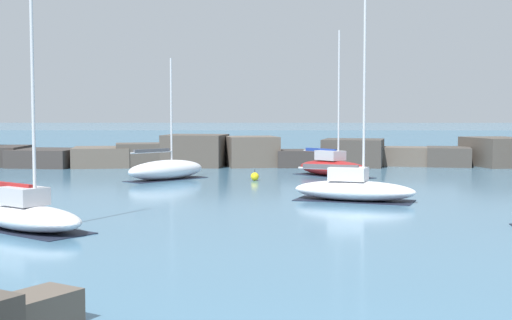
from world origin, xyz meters
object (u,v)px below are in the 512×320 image
sailboat_moored_0 (354,188)px  sailboat_moored_2 (333,167)px  sailboat_moored_1 (28,214)px  mooring_buoy_orange_near (255,176)px  sailboat_moored_5 (166,169)px

sailboat_moored_0 → sailboat_moored_2: 13.38m
sailboat_moored_1 → mooring_buoy_orange_near: size_ratio=13.50×
mooring_buoy_orange_near → sailboat_moored_0: bearing=-64.3°
sailboat_moored_0 → sailboat_moored_5: sailboat_moored_0 is taller
sailboat_moored_1 → sailboat_moored_5: sailboat_moored_1 is taller
sailboat_moored_2 → sailboat_moored_5: bearing=-166.1°
sailboat_moored_5 → sailboat_moored_1: bearing=-96.8°
mooring_buoy_orange_near → sailboat_moored_2: bearing=31.8°
sailboat_moored_0 → sailboat_moored_5: 15.00m
sailboat_moored_0 → sailboat_moored_5: size_ratio=1.35×
sailboat_moored_1 → sailboat_moored_2: bearing=59.3°
sailboat_moored_5 → mooring_buoy_orange_near: sailboat_moored_5 is taller
sailboat_moored_2 → sailboat_moored_5: 11.15m
sailboat_moored_2 → sailboat_moored_0: bearing=-91.3°
sailboat_moored_0 → mooring_buoy_orange_near: size_ratio=14.52×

